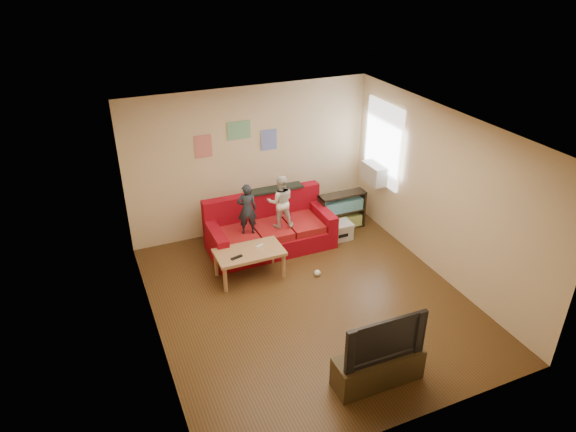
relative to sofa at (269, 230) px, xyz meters
name	(u,v)px	position (x,y,z in m)	size (l,w,h in m)	color
room_shell	(310,222)	(-0.03, -1.71, 1.03)	(4.52, 5.02, 2.72)	#513519
sofa	(269,230)	(0.00, 0.00, 0.00)	(2.18, 1.00, 0.96)	maroon
child_a	(247,209)	(-0.45, -0.17, 0.59)	(0.33, 0.22, 0.90)	#1D232A
child_b	(280,202)	(0.15, -0.17, 0.61)	(0.46, 0.36, 0.95)	silver
coffee_table	(249,255)	(-0.64, -0.78, 0.10)	(1.08, 0.60, 0.49)	tan
remote	(237,257)	(-0.89, -0.90, 0.18)	(0.20, 0.05, 0.02)	black
game_controller	(260,246)	(-0.44, -0.73, 0.18)	(0.15, 0.04, 0.03)	silver
bookshelf	(341,213)	(1.49, 0.06, 0.00)	(0.90, 0.27, 0.72)	black
window	(383,144)	(2.19, -0.06, 1.32)	(0.04, 1.08, 1.48)	white
ac_unit	(375,173)	(2.07, -0.06, 0.76)	(0.28, 0.55, 0.35)	#B7B2A3
artwork_left	(203,146)	(-0.88, 0.77, 1.43)	(0.30, 0.01, 0.40)	#D87266
artwork_center	(239,130)	(-0.23, 0.77, 1.63)	(0.42, 0.01, 0.32)	#72B27F
artwork_right	(269,140)	(0.32, 0.77, 1.38)	(0.30, 0.01, 0.38)	#727FCC
file_box	(339,231)	(1.26, -0.27, -0.16)	(0.46, 0.35, 0.32)	silver
tv_stand	(378,368)	(0.04, -3.54, -0.11)	(1.12, 0.37, 0.42)	#3C2E17
television	(381,336)	(0.04, -3.54, 0.40)	(1.06, 0.14, 0.61)	black
tissue	(317,273)	(0.37, -1.20, -0.27)	(0.11, 0.11, 0.11)	silver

